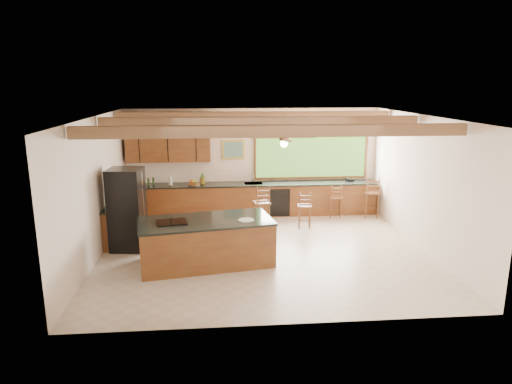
{
  "coord_description": "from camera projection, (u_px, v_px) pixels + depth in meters",
  "views": [
    {
      "loc": [
        -1.02,
        -9.66,
        3.69
      ],
      "look_at": [
        -0.11,
        0.8,
        1.17
      ],
      "focal_mm": 32.0,
      "sensor_mm": 36.0,
      "label": 1
    }
  ],
  "objects": [
    {
      "name": "bar_stool_a",
      "position": [
        262.0,
        204.0,
        11.67
      ],
      "size": [
        0.48,
        0.48,
        1.14
      ],
      "rotation": [
        0.0,
        0.0,
        0.19
      ],
      "color": "brown",
      "rests_on": "ground"
    },
    {
      "name": "counter_run",
      "position": [
        225.0,
        203.0,
        12.57
      ],
      "size": [
        7.12,
        3.1,
        1.26
      ],
      "color": "brown",
      "rests_on": "ground"
    },
    {
      "name": "bar_stool_c",
      "position": [
        337.0,
        198.0,
        12.69
      ],
      "size": [
        0.41,
        0.41,
        0.95
      ],
      "rotation": [
        0.0,
        0.0,
        -0.24
      ],
      "color": "brown",
      "rests_on": "ground"
    },
    {
      "name": "island",
      "position": [
        206.0,
        242.0,
        9.47
      ],
      "size": [
        2.9,
        1.73,
        0.97
      ],
      "rotation": [
        0.0,
        0.0,
        0.17
      ],
      "color": "brown",
      "rests_on": "ground"
    },
    {
      "name": "room_shell",
      "position": [
        254.0,
        149.0,
        10.41
      ],
      "size": [
        7.27,
        6.54,
        3.02
      ],
      "color": "silver",
      "rests_on": "ground"
    },
    {
      "name": "ground",
      "position": [
        264.0,
        251.0,
        10.31
      ],
      "size": [
        7.2,
        7.2,
        0.0
      ],
      "primitive_type": "plane",
      "color": "beige",
      "rests_on": "ground"
    },
    {
      "name": "bar_stool_d",
      "position": [
        372.0,
        193.0,
        12.74
      ],
      "size": [
        0.48,
        0.48,
        1.15
      ],
      "rotation": [
        0.0,
        0.0,
        -0.17
      ],
      "color": "brown",
      "rests_on": "ground"
    },
    {
      "name": "bar_stool_b",
      "position": [
        305.0,
        207.0,
        11.77
      ],
      "size": [
        0.39,
        0.39,
        0.97
      ],
      "rotation": [
        0.0,
        0.0,
        -0.14
      ],
      "color": "brown",
      "rests_on": "ground"
    },
    {
      "name": "refrigerator",
      "position": [
        127.0,
        209.0,
        10.22
      ],
      "size": [
        0.79,
        0.77,
        1.86
      ],
      "rotation": [
        0.0,
        0.0,
        -0.1
      ],
      "color": "black",
      "rests_on": "ground"
    }
  ]
}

